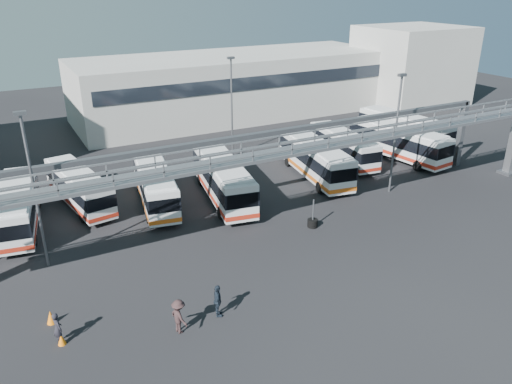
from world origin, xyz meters
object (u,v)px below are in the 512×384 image
bus_6 (315,158)px  pedestrian_c (179,316)px  bus_1 (18,206)px  bus_3 (155,184)px  pedestrian_a (58,328)px  bus_7 (343,145)px  bus_2 (79,186)px  bus_9 (404,129)px  cone_right (51,317)px  cone_left (61,339)px  bus_8 (398,141)px  pedestrian_d (218,301)px  light_pole_left (33,184)px  light_pole_back (232,102)px  light_pole_mid (396,128)px  bus_4 (223,178)px  tire_stack (313,222)px

bus_6 → pedestrian_c: bus_6 is taller
bus_1 → bus_3: size_ratio=0.99×
bus_1 → pedestrian_a: (0.54, -14.96, -0.85)m
bus_1 → bus_7: 30.22m
pedestrian_c → bus_2: bearing=-9.7°
bus_9 → cone_right: bearing=-165.2°
bus_1 → bus_7: bus_1 is taller
bus_6 → bus_1: bearing=-175.1°
bus_1 → bus_9: bearing=10.8°
bus_9 → cone_left: 42.35m
bus_3 → bus_2: bearing=164.9°
bus_6 → cone_right: 27.25m
bus_8 → pedestrian_d: size_ratio=6.00×
bus_2 → light_pole_left: bearing=-122.1°
light_pole_back → pedestrian_c: bearing=-121.3°
pedestrian_c → cone_right: 7.11m
light_pole_left → bus_8: bearing=8.8°
bus_7 → cone_left: 33.53m
cone_left → bus_8: bearing=21.4°
bus_1 → cone_left: size_ratio=16.37×
light_pole_mid → bus_4: bearing=158.3°
bus_3 → bus_8: bearing=8.1°
cone_right → tire_stack: bearing=8.5°
light_pole_mid → bus_2: size_ratio=1.00×
bus_8 → cone_left: bus_8 is taller
pedestrian_d → cone_left: 8.16m
light_pole_mid → bus_9: bearing=42.2°
cone_left → light_pole_left: bearing=87.3°
tire_stack → bus_1: bearing=151.9°
bus_2 → bus_8: (31.03, -3.38, 0.23)m
light_pole_left → bus_1: bearing=98.5°
bus_3 → bus_4: bus_4 is taller
bus_8 → pedestrian_a: bus_8 is taller
bus_8 → tire_stack: 18.75m
bus_3 → bus_7: 20.02m
bus_9 → bus_6: bearing=-172.2°
bus_1 → bus_7: (30.21, 0.54, -0.04)m
bus_4 → pedestrian_d: 15.97m
bus_4 → bus_6: size_ratio=1.02×
pedestrian_c → cone_left: pedestrian_c is taller
bus_8 → cone_right: size_ratio=15.00×
pedestrian_d → cone_left: size_ratio=2.98×
bus_8 → cone_left: (-35.09, -13.73, -1.59)m
bus_1 → light_pole_mid: bearing=-6.7°
bus_6 → pedestrian_c: size_ratio=5.90×
light_pole_left → bus_3: (9.21, 6.14, -3.96)m
bus_6 → pedestrian_a: bus_6 is taller
light_pole_left → bus_9: (38.42, 8.47, -3.81)m
cone_left → pedestrian_d: bearing=-11.3°
bus_1 → pedestrian_d: bearing=-54.5°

